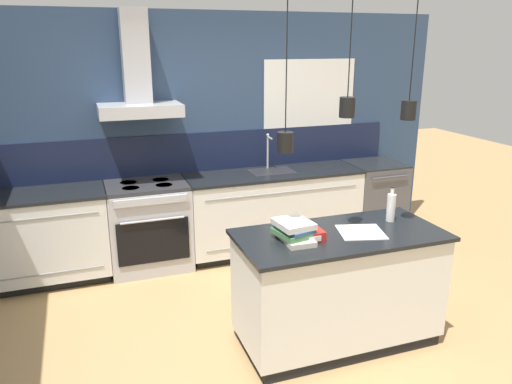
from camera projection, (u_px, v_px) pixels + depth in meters
ground_plane at (269, 338)px, 4.00m from camera, size 16.00×16.00×0.00m
wall_back at (201, 131)px, 5.40m from camera, size 5.60×2.34×2.60m
counter_run_left at (41, 238)px, 4.84m from camera, size 1.28×0.64×0.91m
counter_run_sink at (273, 210)px, 5.62m from camera, size 1.97×0.64×1.31m
oven_range at (149, 226)px, 5.17m from camera, size 0.82×0.66×0.91m
dishwasher at (372, 199)px, 6.04m from camera, size 0.63×0.65×0.91m
kitchen_island at (338, 287)px, 3.86m from camera, size 1.57×0.75×0.91m
bottle_on_island at (391, 207)px, 3.95m from camera, size 0.07×0.07×0.29m
book_stack at (294, 231)px, 3.58m from camera, size 0.28×0.34×0.15m
red_supply_box at (308, 236)px, 3.58m from camera, size 0.22×0.15×0.08m
paper_pile at (361, 232)px, 3.75m from camera, size 0.40×0.39×0.01m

